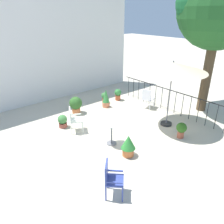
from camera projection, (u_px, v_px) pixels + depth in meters
ground_plane at (119, 134)px, 7.91m from camera, size 60.00×60.00×0.00m
villa_facade at (52, 47)px, 10.29m from camera, size 9.06×0.30×5.15m
terrace_railing at (172, 98)px, 9.39m from camera, size 0.03×5.84×1.01m
shade_tree at (219, 7)px, 8.20m from camera, size 3.37×3.21×5.86m
patio_umbrella_0 at (173, 67)px, 7.63m from camera, size 2.42×2.42×2.53m
cafe_table_0 at (112, 130)px, 7.12m from camera, size 0.61×0.61×0.78m
patio_chair_0 at (148, 98)px, 9.85m from camera, size 0.60×0.56×0.94m
patio_chair_1 at (111, 177)px, 5.07m from camera, size 0.61×0.61×0.94m
patio_chair_2 at (74, 118)px, 7.90m from camera, size 0.63×0.64×0.93m
potted_plant_0 at (104, 97)px, 10.53m from camera, size 0.29×0.29×0.53m
potted_plant_1 at (118, 94)px, 10.88m from camera, size 0.35×0.34×0.58m
potted_plant_2 at (128, 145)px, 6.58m from camera, size 0.45×0.45×0.71m
potted_plant_3 at (63, 121)px, 8.30m from camera, size 0.36×0.36×0.51m
potted_plant_4 at (181, 129)px, 7.56m from camera, size 0.36×0.36×0.58m
potted_plant_5 at (106, 98)px, 10.04m from camera, size 0.34×0.34×0.86m
potted_plant_6 at (76, 104)px, 9.40m from camera, size 0.56×0.56×0.76m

